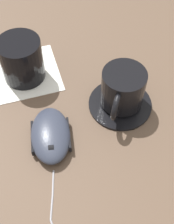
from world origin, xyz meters
TOP-DOWN VIEW (x-y plane):
  - ground_plane at (0.00, 0.00)m, footprint 3.00×3.00m
  - saucer at (-0.02, -0.09)m, footprint 0.12×0.12m
  - coffee_cup at (-0.02, -0.09)m, footprint 0.11×0.08m
  - computer_mouse at (-0.08, 0.05)m, footprint 0.12×0.07m
  - napkin_under_glass at (0.08, 0.09)m, footprint 0.15×0.15m
  - drinking_glass at (0.08, 0.09)m, footprint 0.08×0.08m

SIDE VIEW (x-z plane):
  - ground_plane at x=0.00m, z-range 0.00..0.00m
  - napkin_under_glass at x=0.08m, z-range 0.00..0.00m
  - saucer at x=-0.02m, z-range 0.00..0.01m
  - computer_mouse at x=-0.08m, z-range 0.00..0.03m
  - drinking_glass at x=0.08m, z-range 0.00..0.09m
  - coffee_cup at x=-0.02m, z-range 0.01..0.08m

